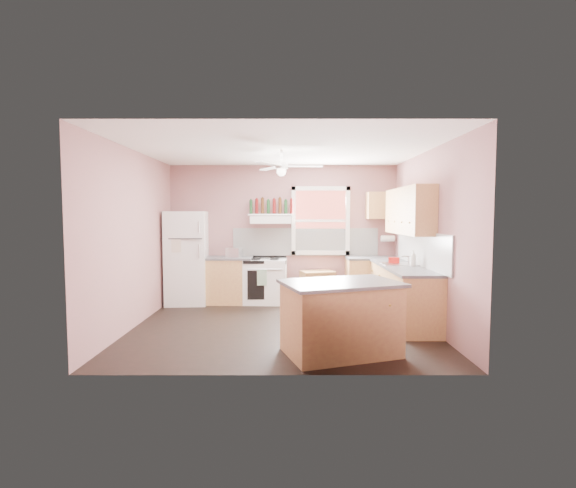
{
  "coord_description": "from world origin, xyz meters",
  "views": [
    {
      "loc": [
        0.1,
        -6.35,
        1.72
      ],
      "look_at": [
        0.1,
        0.3,
        1.25
      ],
      "focal_mm": 26.0,
      "sensor_mm": 36.0,
      "label": 1
    }
  ],
  "objects_px": {
    "refrigerator": "(187,258)",
    "island": "(341,319)",
    "toaster": "(234,253)",
    "stove": "(266,281)",
    "cart": "(317,287)"
  },
  "relations": [
    {
      "from": "stove",
      "to": "cart",
      "type": "xyz_separation_m",
      "value": [
        1.02,
        0.05,
        -0.12
      ]
    },
    {
      "from": "cart",
      "to": "island",
      "type": "relative_size",
      "value": 0.47
    },
    {
      "from": "stove",
      "to": "island",
      "type": "height_order",
      "value": "same"
    },
    {
      "from": "island",
      "to": "stove",
      "type": "bearing_deg",
      "value": 91.75
    },
    {
      "from": "stove",
      "to": "island",
      "type": "distance_m",
      "value": 3.19
    },
    {
      "from": "refrigerator",
      "to": "island",
      "type": "relative_size",
      "value": 1.36
    },
    {
      "from": "stove",
      "to": "cart",
      "type": "height_order",
      "value": "stove"
    },
    {
      "from": "stove",
      "to": "island",
      "type": "relative_size",
      "value": 0.66
    },
    {
      "from": "refrigerator",
      "to": "toaster",
      "type": "distance_m",
      "value": 0.91
    },
    {
      "from": "refrigerator",
      "to": "island",
      "type": "distance_m",
      "value": 3.95
    },
    {
      "from": "toaster",
      "to": "stove",
      "type": "height_order",
      "value": "toaster"
    },
    {
      "from": "stove",
      "to": "cart",
      "type": "distance_m",
      "value": 1.03
    },
    {
      "from": "toaster",
      "to": "stove",
      "type": "relative_size",
      "value": 0.33
    },
    {
      "from": "refrigerator",
      "to": "toaster",
      "type": "xyz_separation_m",
      "value": [
        0.91,
        0.0,
        0.1
      ]
    },
    {
      "from": "toaster",
      "to": "island",
      "type": "bearing_deg",
      "value": -41.29
    }
  ]
}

